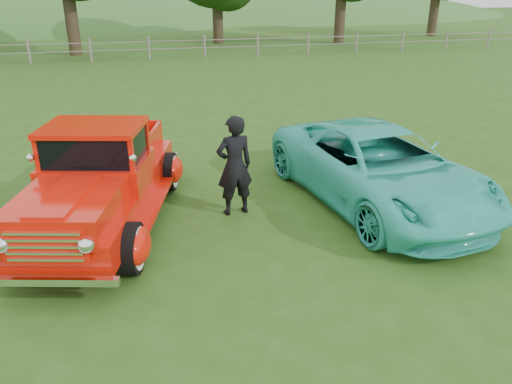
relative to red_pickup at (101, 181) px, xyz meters
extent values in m
plane|color=#274713|center=(1.77, -2.01, -0.80)|extent=(140.00, 140.00, 0.00)
ellipsoid|color=#326625|center=(21.77, 59.99, -4.65)|extent=(72.00, 52.00, 14.00)
cube|color=#6D655C|center=(1.77, 19.99, -0.25)|extent=(48.00, 0.04, 0.04)
cube|color=#6D655C|center=(1.77, 19.99, 0.15)|extent=(48.00, 0.04, 0.04)
cylinder|color=#2F2217|center=(-2.23, 22.99, 1.62)|extent=(0.70, 0.70, 4.84)
cylinder|color=#2F2217|center=(6.77, 26.99, 1.07)|extent=(0.70, 0.70, 3.74)
cylinder|color=#2F2217|center=(14.77, 24.99, 1.40)|extent=(0.70, 0.70, 4.40)
cylinder|color=#2F2217|center=(23.77, 27.99, 1.29)|extent=(0.70, 0.70, 4.18)
cylinder|color=black|center=(-1.19, -1.25, -0.42)|extent=(0.42, 0.80, 0.76)
cylinder|color=black|center=(0.42, -1.67, -0.42)|extent=(0.42, 0.80, 0.76)
cylinder|color=black|center=(-0.40, 1.75, -0.42)|extent=(0.42, 0.80, 0.76)
cylinder|color=black|center=(1.21, 1.33, -0.42)|extent=(0.42, 0.80, 0.76)
cube|color=red|center=(0.01, 0.04, -0.22)|extent=(2.67, 4.85, 0.44)
ellipsoid|color=red|center=(-1.25, -1.24, -0.38)|extent=(0.59, 0.83, 0.54)
ellipsoid|color=red|center=(0.49, -1.69, -0.38)|extent=(0.59, 0.83, 0.54)
ellipsoid|color=red|center=(-0.47, 1.76, -0.38)|extent=(0.59, 0.83, 0.54)
ellipsoid|color=red|center=(1.27, 1.31, -0.38)|extent=(0.59, 0.83, 0.54)
cube|color=red|center=(-0.38, -1.46, 0.17)|extent=(1.69, 1.88, 0.42)
cube|color=red|center=(-0.02, -0.06, 0.19)|extent=(1.89, 1.71, 0.44)
cube|color=black|center=(-0.02, -0.06, 0.66)|extent=(1.68, 1.45, 0.50)
cube|color=red|center=(-0.02, -0.06, 0.94)|extent=(1.78, 1.57, 0.08)
cube|color=red|center=(0.35, 1.34, 0.15)|extent=(1.63, 2.18, 0.45)
cube|color=white|center=(-0.59, -2.25, 0.05)|extent=(1.05, 0.37, 0.50)
cube|color=white|center=(-0.61, -2.34, -0.38)|extent=(1.77, 0.55, 0.10)
cube|color=white|center=(0.62, 2.38, -0.38)|extent=(1.68, 0.53, 0.10)
imported|color=#30C1AA|center=(4.90, -0.28, -0.09)|extent=(3.00, 5.35, 1.41)
imported|color=black|center=(2.25, -0.07, 0.10)|extent=(0.71, 0.52, 1.79)
camera|label=1|loc=(0.62, -8.09, 3.05)|focal=35.00mm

